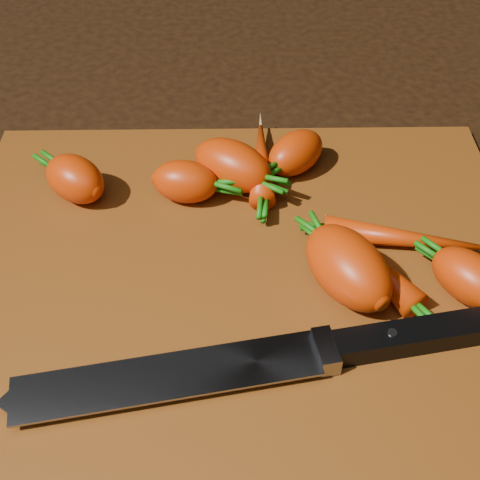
{
  "coord_description": "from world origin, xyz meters",
  "views": [
    {
      "loc": [
        -0.01,
        -0.4,
        0.43
      ],
      "look_at": [
        0.0,
        0.01,
        0.03
      ],
      "focal_mm": 50.0,
      "sensor_mm": 36.0,
      "label": 1
    }
  ],
  "objects": [
    {
      "name": "carrot_2",
      "position": [
        0.09,
        -0.03,
        0.04
      ],
      "size": [
        0.09,
        0.11,
        0.05
      ],
      "primitive_type": "ellipsoid",
      "rotation": [
        0.0,
        0.0,
        2.07
      ],
      "color": "#C62D00",
      "rests_on": "cutting_board"
    },
    {
      "name": "carrot_7",
      "position": [
        0.14,
        0.02,
        0.02
      ],
      "size": [
        0.14,
        0.05,
        0.02
      ],
      "primitive_type": "ellipsoid",
      "rotation": [
        0.0,
        0.0,
        -0.19
      ],
      "color": "#C62D00",
      "rests_on": "cutting_board"
    },
    {
      "name": "carrot_8",
      "position": [
        0.11,
        -0.02,
        0.02
      ],
      "size": [
        0.07,
        0.1,
        0.03
      ],
      "primitive_type": "ellipsoid",
      "rotation": [
        0.0,
        0.0,
        2.07
      ],
      "color": "#C62D00",
      "rests_on": "cutting_board"
    },
    {
      "name": "carrot_0",
      "position": [
        -0.15,
        0.09,
        0.03
      ],
      "size": [
        0.08,
        0.07,
        0.04
      ],
      "primitive_type": "ellipsoid",
      "rotation": [
        0.0,
        0.0,
        2.44
      ],
      "color": "#C62D00",
      "rests_on": "cutting_board"
    },
    {
      "name": "carrot_3",
      "position": [
        0.06,
        0.13,
        0.03
      ],
      "size": [
        0.08,
        0.08,
        0.04
      ],
      "primitive_type": "ellipsoid",
      "rotation": [
        0.0,
        0.0,
        3.92
      ],
      "color": "#C62D00",
      "rests_on": "cutting_board"
    },
    {
      "name": "ground",
      "position": [
        0.0,
        0.0,
        -0.01
      ],
      "size": [
        2.0,
        2.0,
        0.01
      ],
      "primitive_type": "cube",
      "color": "black"
    },
    {
      "name": "carrot_6",
      "position": [
        0.02,
        0.13,
        0.02
      ],
      "size": [
        0.03,
        0.12,
        0.02
      ],
      "primitive_type": "ellipsoid",
      "rotation": [
        0.0,
        0.0,
        1.55
      ],
      "color": "#C62D00",
      "rests_on": "cutting_board"
    },
    {
      "name": "carrot_5",
      "position": [
        0.18,
        -0.04,
        0.03
      ],
      "size": [
        0.08,
        0.08,
        0.04
      ],
      "primitive_type": "ellipsoid",
      "rotation": [
        0.0,
        0.0,
        2.26
      ],
      "color": "#C62D00",
      "rests_on": "cutting_board"
    },
    {
      "name": "cutting_board",
      "position": [
        0.0,
        0.0,
        0.01
      ],
      "size": [
        0.5,
        0.4,
        0.01
      ],
      "primitive_type": "cube",
      "color": "brown",
      "rests_on": "ground"
    },
    {
      "name": "carrot_1",
      "position": [
        -0.01,
        0.11,
        0.04
      ],
      "size": [
        0.09,
        0.09,
        0.05
      ],
      "primitive_type": "ellipsoid",
      "rotation": [
        0.0,
        0.0,
        -0.63
      ],
      "color": "#C62D00",
      "rests_on": "cutting_board"
    },
    {
      "name": "carrot_4",
      "position": [
        -0.05,
        0.09,
        0.03
      ],
      "size": [
        0.07,
        0.05,
        0.04
      ],
      "primitive_type": "ellipsoid",
      "rotation": [
        0.0,
        0.0,
        -0.21
      ],
      "color": "#C62D00",
      "rests_on": "cutting_board"
    },
    {
      "name": "knife",
      "position": [
        -0.03,
        -0.12,
        0.02
      ],
      "size": [
        0.37,
        0.1,
        0.02
      ],
      "rotation": [
        0.0,
        0.0,
        0.18
      ],
      "color": "gray",
      "rests_on": "cutting_board"
    }
  ]
}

